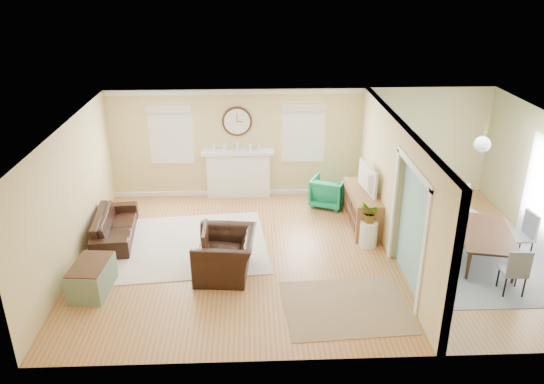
% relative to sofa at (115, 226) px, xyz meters
% --- Properties ---
extents(floor, '(9.00, 9.00, 0.00)m').
position_rel_sofa_xyz_m(floor, '(4.00, -0.83, -0.28)').
color(floor, olive).
rests_on(floor, ground).
extents(wall_back, '(9.00, 0.02, 2.60)m').
position_rel_sofa_xyz_m(wall_back, '(4.00, 2.17, 1.02)').
color(wall_back, '#D3B979').
rests_on(wall_back, ground).
extents(wall_front, '(9.00, 0.02, 2.60)m').
position_rel_sofa_xyz_m(wall_front, '(4.00, -3.83, 1.02)').
color(wall_front, '#D3B979').
rests_on(wall_front, ground).
extents(wall_left, '(0.02, 6.00, 2.60)m').
position_rel_sofa_xyz_m(wall_left, '(-0.50, -0.83, 1.02)').
color(wall_left, '#D3B979').
rests_on(wall_left, ground).
extents(ceiling, '(9.00, 6.00, 0.02)m').
position_rel_sofa_xyz_m(ceiling, '(4.00, -0.83, 2.32)').
color(ceiling, white).
rests_on(ceiling, wall_back).
extents(partition, '(0.17, 6.00, 2.60)m').
position_rel_sofa_xyz_m(partition, '(5.51, -0.54, 1.08)').
color(partition, '#D3B979').
rests_on(partition, ground).
extents(fireplace, '(1.70, 0.30, 1.17)m').
position_rel_sofa_xyz_m(fireplace, '(2.50, 2.05, 0.32)').
color(fireplace, white).
rests_on(fireplace, ground).
extents(wall_clock, '(0.70, 0.07, 0.70)m').
position_rel_sofa_xyz_m(wall_clock, '(2.50, 2.14, 1.57)').
color(wall_clock, '#3F2716').
rests_on(wall_clock, wall_back).
extents(window_left, '(1.05, 0.13, 1.42)m').
position_rel_sofa_xyz_m(window_left, '(0.95, 2.13, 1.38)').
color(window_left, white).
rests_on(window_left, wall_back).
extents(window_right, '(1.05, 0.13, 1.42)m').
position_rel_sofa_xyz_m(window_right, '(4.05, 2.13, 1.38)').
color(window_right, white).
rests_on(window_right, wall_back).
extents(pendant, '(0.30, 0.30, 0.55)m').
position_rel_sofa_xyz_m(pendant, '(7.00, -0.83, 1.92)').
color(pendant, gold).
rests_on(pendant, ceiling).
extents(rug_cream, '(3.29, 2.92, 0.02)m').
position_rel_sofa_xyz_m(rug_cream, '(1.54, -0.37, -0.27)').
color(rug_cream, beige).
rests_on(rug_cream, floor).
extents(rug_jute, '(2.12, 1.77, 0.01)m').
position_rel_sofa_xyz_m(rug_jute, '(4.33, -2.59, -0.27)').
color(rug_jute, '#937857').
rests_on(rug_jute, floor).
extents(rug_grey, '(2.52, 3.14, 0.01)m').
position_rel_sofa_xyz_m(rug_grey, '(7.21, -1.19, -0.27)').
color(rug_grey, gray).
rests_on(rug_grey, floor).
extents(sofa, '(0.92, 1.96, 0.56)m').
position_rel_sofa_xyz_m(sofa, '(0.00, 0.00, 0.00)').
color(sofa, black).
rests_on(sofa, floor).
extents(eames_chair, '(1.15, 1.29, 0.78)m').
position_rel_sofa_xyz_m(eames_chair, '(2.32, -1.46, 0.11)').
color(eames_chair, black).
rests_on(eames_chair, floor).
extents(green_chair, '(0.99, 1.00, 0.70)m').
position_rel_sofa_xyz_m(green_chair, '(4.60, 1.43, 0.07)').
color(green_chair, '#068361').
rests_on(green_chair, floor).
extents(trunk, '(0.66, 0.99, 0.54)m').
position_rel_sofa_xyz_m(trunk, '(0.05, -1.94, -0.01)').
color(trunk, gray).
rests_on(trunk, floor).
extents(credenza, '(0.56, 1.64, 0.80)m').
position_rel_sofa_xyz_m(credenza, '(5.16, 0.37, 0.12)').
color(credenza, '#925E30').
rests_on(credenza, floor).
extents(tv, '(0.26, 1.00, 0.57)m').
position_rel_sofa_xyz_m(tv, '(5.14, 0.37, 0.81)').
color(tv, black).
rests_on(tv, credenza).
extents(garden_stool, '(0.35, 0.35, 0.52)m').
position_rel_sofa_xyz_m(garden_stool, '(5.12, -0.54, -0.02)').
color(garden_stool, white).
rests_on(garden_stool, floor).
extents(potted_plant, '(0.35, 0.40, 0.42)m').
position_rel_sofa_xyz_m(potted_plant, '(5.12, -0.54, 0.45)').
color(potted_plant, '#337F33').
rests_on(potted_plant, garden_stool).
extents(dining_table, '(1.30, 1.86, 0.60)m').
position_rel_sofa_xyz_m(dining_table, '(7.21, -1.19, 0.02)').
color(dining_table, '#3F2716').
rests_on(dining_table, floor).
extents(dining_chair_n, '(0.56, 0.56, 1.03)m').
position_rel_sofa_xyz_m(dining_chair_n, '(7.19, -0.07, 0.33)').
color(dining_chair_n, gray).
rests_on(dining_chair_n, floor).
extents(dining_chair_s, '(0.42, 0.42, 0.88)m').
position_rel_sofa_xyz_m(dining_chair_s, '(7.22, -2.28, 0.24)').
color(dining_chair_s, gray).
rests_on(dining_chair_s, floor).
extents(dining_chair_w, '(0.49, 0.49, 0.99)m').
position_rel_sofa_xyz_m(dining_chair_w, '(6.66, -1.24, 0.31)').
color(dining_chair_w, white).
rests_on(dining_chair_w, floor).
extents(dining_chair_e, '(0.46, 0.46, 0.95)m').
position_rel_sofa_xyz_m(dining_chair_e, '(7.86, -1.15, 0.28)').
color(dining_chair_e, gray).
rests_on(dining_chair_e, floor).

